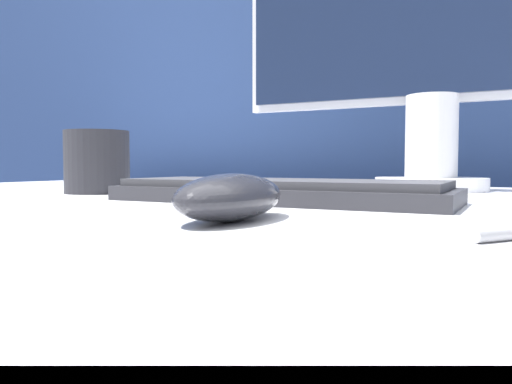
# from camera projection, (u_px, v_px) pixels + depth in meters

# --- Properties ---
(partition_panel) EXTENTS (5.00, 0.03, 1.36)m
(partition_panel) POSITION_uv_depth(u_px,v_px,m) (458.00, 198.00, 1.03)
(partition_panel) COLOR navy
(partition_panel) RESTS_ON ground_plane
(computer_mouse_near) EXTENTS (0.07, 0.13, 0.03)m
(computer_mouse_near) POSITION_uv_depth(u_px,v_px,m) (231.00, 197.00, 0.36)
(computer_mouse_near) COLOR #232328
(computer_mouse_near) RESTS_ON desk
(keyboard) EXTENTS (0.36, 0.13, 0.02)m
(keyboard) POSITION_uv_depth(u_px,v_px,m) (280.00, 191.00, 0.54)
(keyboard) COLOR #28282D
(keyboard) RESTS_ON desk
(monitor) EXTENTS (0.62, 0.17, 0.48)m
(monitor) POSITION_uv_depth(u_px,v_px,m) (434.00, 13.00, 0.75)
(monitor) COLOR silver
(monitor) RESTS_ON desk
(mug) EXTENTS (0.09, 0.09, 0.09)m
(mug) POSITION_uv_depth(u_px,v_px,m) (97.00, 162.00, 0.70)
(mug) COLOR #232328
(mug) RESTS_ON desk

